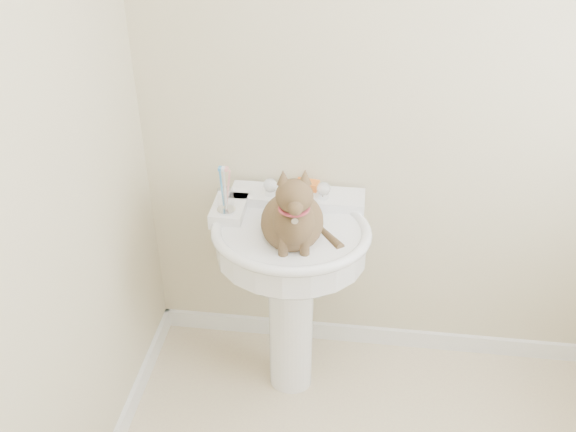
% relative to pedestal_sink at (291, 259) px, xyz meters
% --- Properties ---
extents(wall_back, '(2.20, 0.00, 2.50)m').
position_rel_pedestal_sink_xyz_m(wall_back, '(0.46, 0.29, 0.58)').
color(wall_back, beige).
rests_on(wall_back, ground).
extents(baseboard_back, '(2.20, 0.02, 0.09)m').
position_rel_pedestal_sink_xyz_m(baseboard_back, '(0.46, 0.28, -0.62)').
color(baseboard_back, white).
rests_on(baseboard_back, floor).
extents(pedestal_sink, '(0.62, 0.60, 0.85)m').
position_rel_pedestal_sink_xyz_m(pedestal_sink, '(0.00, 0.00, 0.00)').
color(pedestal_sink, white).
rests_on(pedestal_sink, floor).
extents(faucet, '(0.28, 0.12, 0.14)m').
position_rel_pedestal_sink_xyz_m(faucet, '(0.00, 0.15, 0.22)').
color(faucet, silver).
rests_on(faucet, pedestal_sink).
extents(soap_bar, '(0.10, 0.07, 0.03)m').
position_rel_pedestal_sink_xyz_m(soap_bar, '(0.04, 0.24, 0.20)').
color(soap_bar, orange).
rests_on(soap_bar, pedestal_sink).
extents(toothbrush_cup, '(0.07, 0.07, 0.19)m').
position_rel_pedestal_sink_xyz_m(toothbrush_cup, '(-0.25, 0.03, 0.23)').
color(toothbrush_cup, silver).
rests_on(toothbrush_cup, pedestal_sink).
extents(cat, '(0.25, 0.31, 0.46)m').
position_rel_pedestal_sink_xyz_m(cat, '(0.02, -0.08, 0.24)').
color(cat, brown).
rests_on(cat, pedestal_sink).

